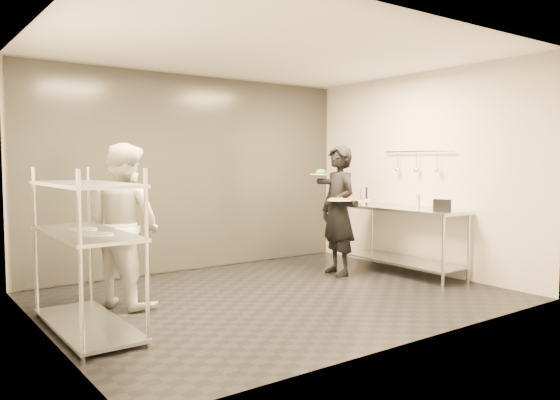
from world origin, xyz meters
TOP-DOWN VIEW (x-y plane):
  - room_shell at (0.00, 1.18)m, footprint 5.00×4.00m
  - pass_rack at (-2.15, -0.00)m, footprint 0.60×1.60m
  - prep_counter at (2.18, 0.00)m, footprint 0.60×1.80m
  - utensil_rail at (2.43, -0.00)m, footprint 0.07×1.20m
  - waiter at (1.40, 0.49)m, footprint 0.54×0.71m
  - chef at (-1.55, 0.64)m, footprint 0.92×1.03m
  - pizza_plate_near at (1.26, 0.30)m, footprint 0.33×0.33m
  - pizza_plate_far at (1.59, 0.24)m, footprint 0.30×0.30m
  - salad_plate at (1.34, 0.79)m, footprint 0.30×0.30m
  - pos_monitor at (2.06, -0.72)m, footprint 0.10×0.23m
  - bottle_green at (2.00, 0.62)m, footprint 0.07×0.07m
  - bottle_clear at (2.21, -0.21)m, footprint 0.06×0.06m
  - bottle_dark at (2.22, 0.80)m, footprint 0.07×0.07m

SIDE VIEW (x-z plane):
  - prep_counter at x=2.18m, z-range 0.17..1.09m
  - pass_rack at x=-2.15m, z-range 0.02..1.52m
  - chef at x=-1.55m, z-range 0.00..1.75m
  - waiter at x=1.40m, z-range 0.00..1.77m
  - pos_monitor at x=2.06m, z-range 0.92..1.08m
  - bottle_clear at x=2.21m, z-range 0.92..1.11m
  - pizza_plate_far at x=1.59m, z-range 1.00..1.05m
  - bottle_dark at x=2.22m, z-range 0.92..1.17m
  - bottle_green at x=2.00m, z-range 0.92..1.18m
  - pizza_plate_near at x=1.26m, z-range 1.03..1.08m
  - salad_plate at x=1.34m, z-range 1.36..1.43m
  - room_shell at x=0.00m, z-range 0.00..2.80m
  - utensil_rail at x=2.43m, z-range 1.39..1.70m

